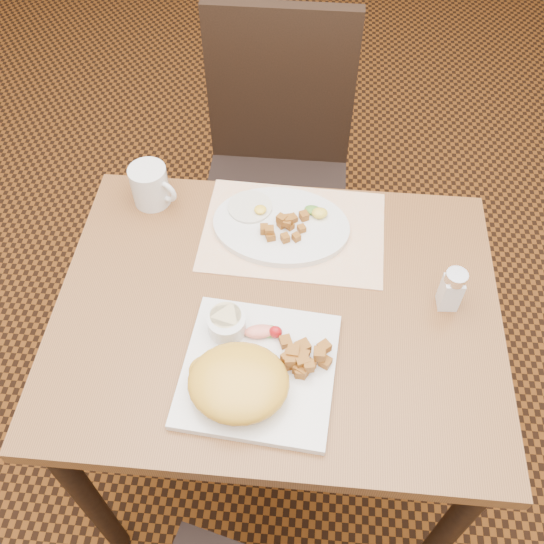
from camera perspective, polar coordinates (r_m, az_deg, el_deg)
The scene contains 15 objects.
ground at distance 1.89m, azimuth 0.33°, elevation -16.22°, with size 8.00×8.00×0.00m, color black.
table at distance 1.32m, azimuth 0.45°, elevation -6.00°, with size 0.90×0.70×0.75m.
chair_far at distance 1.82m, azimuth 0.46°, elevation 10.17°, with size 0.42×0.43×0.97m.
placemat at distance 1.35m, azimuth 2.03°, elevation 3.86°, with size 0.40×0.28×0.00m, color white.
plate_square at distance 1.14m, azimuth -1.26°, elevation -9.20°, with size 0.28×0.28×0.02m, color silver.
plate_oval at distance 1.35m, azimuth 0.86°, elevation 4.37°, with size 0.30×0.23×0.02m, color silver, non-canonical shape.
hollandaise_mound at distance 1.09m, azimuth -3.26°, elevation -10.35°, with size 0.19×0.16×0.07m.
ramekin at distance 1.16m, azimuth -4.28°, elevation -4.86°, with size 0.07×0.08×0.04m.
garnish_sq at distance 1.16m, azimuth -0.63°, elevation -5.62°, with size 0.08×0.04×0.03m.
fried_egg at distance 1.37m, azimuth -1.95°, elevation 6.12°, with size 0.10×0.10×0.02m.
garnish_ov at distance 1.36m, azimuth 4.26°, elevation 5.67°, with size 0.06×0.05×0.02m.
salt_shaker at distance 1.24m, azimuth 16.56°, elevation -1.55°, with size 0.04×0.04×0.10m.
coffee_mug at distance 1.41m, azimuth -11.35°, elevation 7.98°, with size 0.11×0.09×0.10m.
home_fries_sq at distance 1.12m, azimuth 2.77°, elevation -8.20°, with size 0.10×0.09×0.04m.
home_fries_ov at distance 1.32m, azimuth 1.19°, elevation 4.37°, with size 0.11×0.09×0.03m.
Camera 1 is at (0.05, -0.69, 1.76)m, focal length 40.00 mm.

